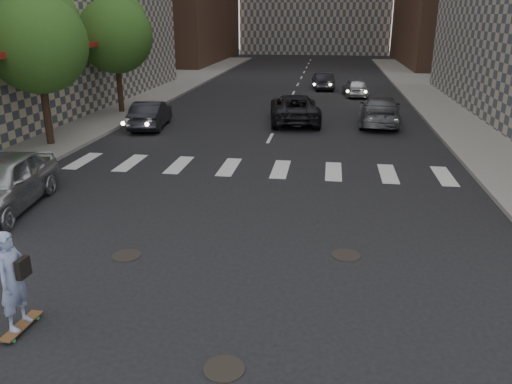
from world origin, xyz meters
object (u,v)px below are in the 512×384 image
Objects in this scene: tree_b at (39,38)px; traffic_car_d at (355,87)px; traffic_car_b at (380,111)px; traffic_car_e at (323,81)px; silver_sedan at (0,183)px; traffic_car_a at (151,114)px; traffic_car_c at (294,108)px; tree_c at (117,32)px; skateboarder at (13,280)px.

tree_b is 1.72× the size of traffic_car_d.
traffic_car_b is 1.30× the size of traffic_car_e.
silver_sedan is 29.15m from traffic_car_e.
traffic_car_b reaches higher than traffic_car_d.
traffic_car_e is (8.99, 27.73, -0.17)m from silver_sedan.
traffic_car_d is at bearing 117.82° from traffic_car_e.
traffic_car_c reaches higher than traffic_car_a.
traffic_car_b is at bearing -4.29° from tree_c.
tree_c is at bearing 91.88° from silver_sedan.
silver_sedan is at bearing -80.44° from tree_c.
tree_b is 22.27m from traffic_car_d.
skateboarder reaches higher than traffic_car_d.
silver_sedan is 1.22× the size of traffic_car_e.
tree_b is 1.65× the size of traffic_car_e.
traffic_car_e is (4.89, 33.34, -0.39)m from skateboarder.
traffic_car_d is 0.96× the size of traffic_car_e.
traffic_car_c reaches higher than traffic_car_b.
skateboarder is 0.48× the size of traffic_car_a.
silver_sedan is (-4.10, 5.60, -0.22)m from skateboarder.
tree_b is 23.65m from traffic_car_e.
silver_sedan is 1.15× the size of traffic_car_a.
traffic_car_e is at bearing 60.16° from tree_b.
traffic_car_e is (1.30, 13.36, -0.10)m from traffic_car_c.
traffic_car_d is at bearing -117.48° from traffic_car_c.
traffic_car_b is (14.87, 6.88, -3.89)m from tree_b.
tree_c is 17.04m from traffic_car_d.
traffic_car_a is at bearing 11.64° from traffic_car_c.
tree_b is 1.00× the size of tree_c.
silver_sedan is 0.94× the size of traffic_car_b.
traffic_car_c is at bearing 33.67° from tree_b.
traffic_car_b is 13.73m from traffic_car_e.
skateboarder reaches higher than traffic_car_b.
traffic_car_e reaches higher than traffic_car_d.
skateboarder is 17.88m from traffic_car_a.
tree_c is at bearing 25.02° from traffic_car_d.
tree_b is 8.00m from tree_c.
traffic_car_d is at bearing -80.31° from traffic_car_b.
tree_b is 15.16m from skateboarder.
traffic_car_b is at bearing -175.21° from traffic_car_a.
tree_b is at bearing 29.53° from traffic_car_b.
traffic_car_a is 7.70m from traffic_car_c.
traffic_car_e is (8.58, 15.85, -0.04)m from traffic_car_a.
traffic_car_c is 1.37× the size of traffic_car_e.
traffic_car_a is at bearing 53.95° from traffic_car_e.
tree_c is at bearing 90.00° from tree_b.
tree_b and tree_c have the same top height.
traffic_car_c is 10.66m from traffic_car_d.
traffic_car_b is at bearing 96.13° from traffic_car_e.
tree_c is 1.20× the size of traffic_car_c.
tree_c reaches higher than traffic_car_d.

